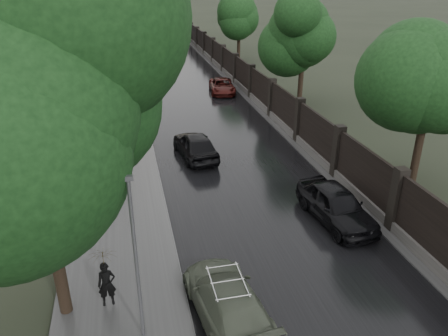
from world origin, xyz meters
TOP-DOWN VIEW (x-y plane):
  - fence_right at (4.60, 32.01)m, footprint 0.45×75.72m
  - tree_left_near at (-7.60, 3.00)m, footprint 5.44×5.44m
  - tree_left_far at (-8.00, 30.00)m, footprint 4.25×4.25m
  - tree_right_a at (7.50, 8.00)m, footprint 4.08×4.08m
  - tree_right_b at (7.50, 22.00)m, footprint 4.08×4.08m
  - tree_right_c at (7.50, 40.00)m, footprint 4.08×4.08m
  - lamp_post at (-5.40, 1.50)m, footprint 0.25×0.12m
  - traffic_light at (-4.30, 24.99)m, footprint 0.16×0.32m
  - volga_sedan at (-2.92, 1.78)m, footprint 2.34×4.70m
  - hatchback_left at (-1.80, 14.01)m, footprint 2.21×4.44m
  - car_right_near at (2.68, 6.16)m, footprint 2.19×4.52m
  - car_right_far at (2.66, 27.03)m, footprint 2.40×4.39m
  - pedestrian_umbrella at (-6.35, 3.02)m, footprint 0.91×0.92m

SIDE VIEW (x-z plane):
  - car_right_far at x=2.66m, z-range 0.00..1.17m
  - volga_sedan at x=-2.92m, z-range 0.00..1.31m
  - hatchback_left at x=-1.80m, z-range 0.00..1.46m
  - car_right_near at x=2.68m, z-range 0.00..1.49m
  - fence_right at x=4.60m, z-range -0.34..2.36m
  - pedestrian_umbrella at x=-6.35m, z-range 0.54..2.84m
  - traffic_light at x=-4.30m, z-range 0.40..4.40m
  - lamp_post at x=-5.40m, z-range 0.12..5.23m
  - tree_right_a at x=7.50m, z-range 1.44..8.46m
  - tree_right_b at x=7.50m, z-range 1.44..8.46m
  - tree_right_c at x=7.50m, z-range 1.44..8.46m
  - tree_left_far at x=-8.00m, z-range 1.55..8.94m
  - tree_left_near at x=-7.60m, z-range 1.84..11.00m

